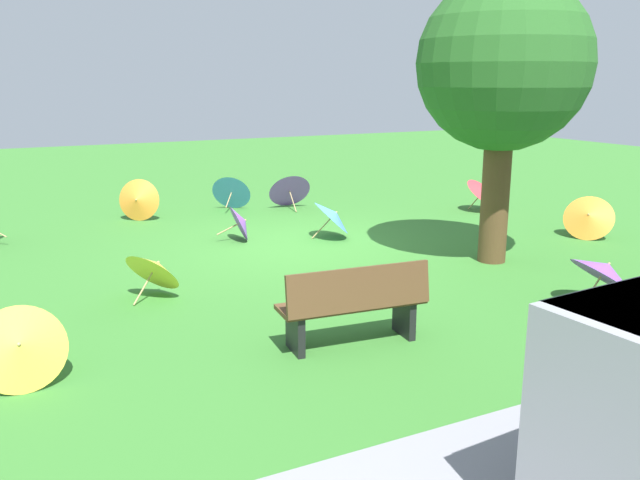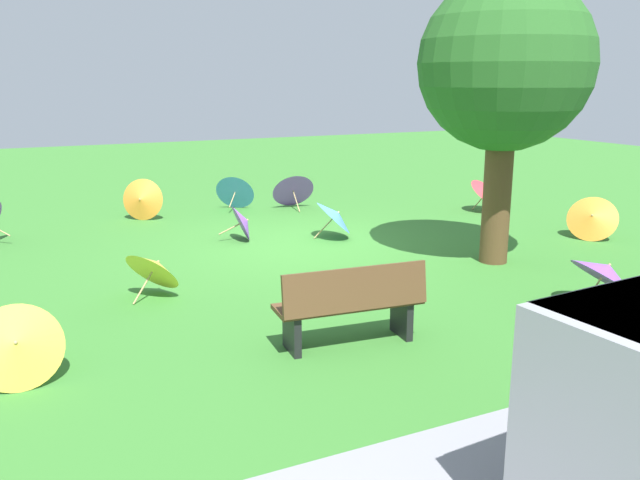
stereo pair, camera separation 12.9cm
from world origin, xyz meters
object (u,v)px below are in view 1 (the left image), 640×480
at_px(parasol_purple_0, 242,222).
at_px(parasol_red_1, 485,190).
at_px(parasol_orange_2, 589,216).
at_px(parasol_purple_2, 289,188).
at_px(park_bench, 354,304).
at_px(parasol_purple_5, 605,270).
at_px(parasol_yellow_1, 19,347).
at_px(parasol_orange_1, 138,200).
at_px(parasol_blue_1, 334,215).
at_px(shade_tree, 503,67).
at_px(parasol_blue_0, 232,191).
at_px(parasol_yellow_0, 155,268).

distance_m(parasol_purple_0, parasol_red_1, 5.58).
bearing_deg(parasol_orange_2, parasol_purple_2, -54.53).
distance_m(park_bench, parasol_purple_5, 3.47).
distance_m(parasol_yellow_1, parasol_orange_1, 7.43).
bearing_deg(parasol_blue_1, park_bench, 64.60).
xyz_separation_m(shade_tree, parasol_blue_1, (1.50, -2.47, -2.54)).
bearing_deg(parasol_purple_0, parasol_blue_0, -106.07).
distance_m(shade_tree, parasol_red_1, 4.79).
xyz_separation_m(parasol_blue_1, parasol_purple_2, (-0.46, -3.00, 0.02)).
bearing_deg(parasol_orange_2, parasol_purple_0, -25.21).
distance_m(shade_tree, parasol_blue_1, 3.84).
xyz_separation_m(parasol_blue_0, parasol_yellow_0, (2.90, 5.23, -0.01)).
distance_m(parasol_purple_0, parasol_yellow_0, 3.20).
xyz_separation_m(parasol_blue_1, parasol_yellow_1, (5.33, 3.89, -0.03)).
xyz_separation_m(parasol_blue_1, parasol_purple_5, (-1.36, 4.70, 0.03)).
relative_size(parasol_purple_0, parasol_orange_1, 0.80).
bearing_deg(park_bench, parasol_purple_0, -96.66).
bearing_deg(parasol_purple_2, parasol_red_1, 147.70).
xyz_separation_m(parasol_orange_1, parasol_purple_5, (-4.16, 7.79, 0.03)).
distance_m(parasol_blue_1, parasol_orange_1, 4.17).
height_order(park_bench, parasol_orange_1, park_bench).
relative_size(parasol_yellow_0, parasol_purple_5, 0.99).
relative_size(shade_tree, parasol_purple_0, 5.96).
height_order(parasol_blue_0, parasol_yellow_1, parasol_blue_0).
distance_m(shade_tree, parasol_purple_2, 6.11).
xyz_separation_m(park_bench, parasol_orange_2, (-6.17, -2.39, -0.07)).
bearing_deg(parasol_orange_2, parasol_yellow_1, 11.13).
xyz_separation_m(parasol_orange_2, parasol_red_1, (0.01, -2.78, 0.06)).
bearing_deg(park_bench, shade_tree, -151.30).
distance_m(parasol_purple_5, parasol_red_1, 6.06).
relative_size(park_bench, parasol_purple_2, 1.62).
bearing_deg(shade_tree, parasol_orange_1, -52.28).
relative_size(parasol_blue_1, parasol_orange_2, 0.92).
distance_m(park_bench, parasol_yellow_1, 3.27).
relative_size(parasol_blue_0, parasol_purple_2, 0.98).
distance_m(shade_tree, parasol_purple_5, 3.36).
bearing_deg(park_bench, parasol_orange_1, -84.72).
xyz_separation_m(parasol_purple_2, parasol_orange_1, (3.27, -0.09, -0.01)).
height_order(park_bench, shade_tree, shade_tree).
height_order(parasol_yellow_0, parasol_red_1, parasol_red_1).
distance_m(parasol_purple_0, parasol_purple_2, 3.13).
bearing_deg(parasol_purple_2, parasol_yellow_0, 49.94).
relative_size(parasol_yellow_0, parasol_orange_2, 0.92).
xyz_separation_m(parasol_blue_1, parasol_yellow_0, (3.61, 1.84, -0.03)).
relative_size(park_bench, parasol_blue_1, 1.66).
relative_size(parasol_purple_2, parasol_yellow_1, 1.16).
bearing_deg(parasol_red_1, parasol_yellow_0, 18.58).
bearing_deg(parasol_purple_0, parasol_yellow_1, 49.59).
bearing_deg(parasol_blue_1, parasol_blue_0, -78.13).
bearing_deg(parasol_blue_0, parasol_yellow_1, 57.61).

